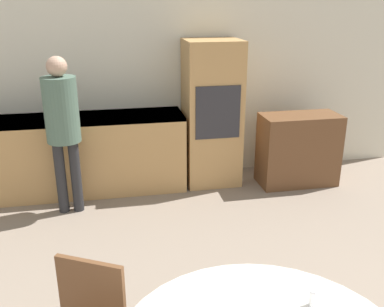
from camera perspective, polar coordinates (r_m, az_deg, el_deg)
wall_back at (r=5.21m, az=-4.89°, el=10.70°), size 6.48×0.05×2.60m
kitchen_counter at (r=5.08m, az=-16.20°, el=-0.11°), size 2.65×0.60×0.89m
oven_unit at (r=5.08m, az=2.64°, el=5.35°), size 0.64×0.59×1.70m
sideboard at (r=5.28m, az=13.98°, el=0.51°), size 0.92×0.45×0.86m
person_standing at (r=4.43m, az=-16.91°, el=4.37°), size 0.34×0.34×1.63m
salt_shaker at (r=2.27m, az=15.73°, el=-18.01°), size 0.03×0.03×0.09m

